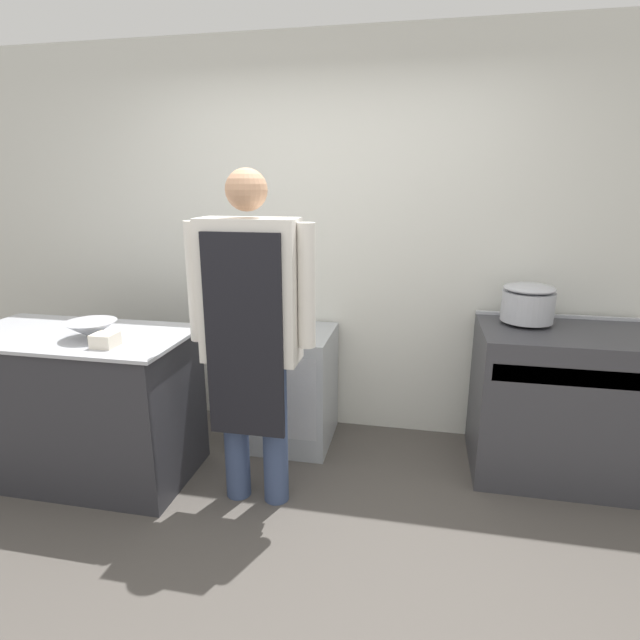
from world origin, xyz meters
name	(u,v)px	position (x,y,z in m)	size (l,w,h in m)	color
ground_plane	(262,584)	(0.00, 0.00, 0.00)	(14.00, 14.00, 0.00)	#4C4742
wall_back	(330,243)	(0.00, 1.66, 1.35)	(8.00, 0.05, 2.70)	silver
prep_counter	(83,405)	(-1.34, 0.67, 0.45)	(1.35, 0.70, 0.91)	#2D2D33
stove	(560,403)	(1.51, 1.25, 0.46)	(1.01, 0.66, 0.94)	#38383D
fridge_unit	(290,387)	(-0.21, 1.32, 0.40)	(0.57, 0.58, 0.79)	#A8ADB2
person_cook	(251,321)	(-0.23, 0.62, 1.06)	(0.69, 0.24, 1.83)	#38476B
mixing_bowl	(91,330)	(-1.18, 0.62, 0.96)	(0.29, 0.29, 0.10)	#B2B5BC
plastic_tub	(105,340)	(-1.01, 0.50, 0.94)	(0.12, 0.12, 0.07)	silver
stock_pot	(528,302)	(1.28, 1.37, 1.06)	(0.31, 0.31, 0.23)	#B2B5BC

